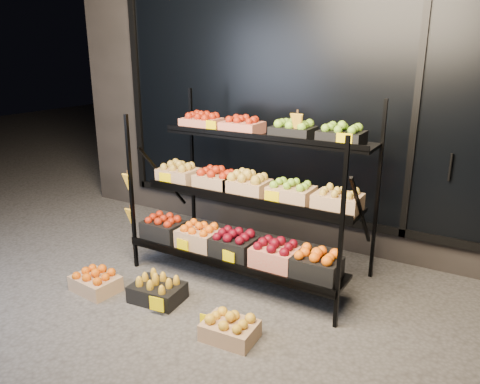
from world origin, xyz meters
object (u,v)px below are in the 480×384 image
Objects in this scene: floor_crate_midright at (230,328)px; display_rack at (247,195)px; floor_crate_midleft at (157,290)px; floor_crate_left at (95,281)px.

display_rack is at bearing 109.85° from floor_crate_midright.
floor_crate_midleft is at bearing 165.88° from floor_crate_midright.
floor_crate_midleft is (-0.41, -0.81, -0.69)m from display_rack.
floor_crate_left is 1.05× the size of floor_crate_midright.
floor_crate_midleft reaches higher than floor_crate_midright.
display_rack is 5.37× the size of floor_crate_midright.
floor_crate_midleft is (0.58, 0.15, 0.00)m from floor_crate_left.
display_rack is at bearing 50.09° from floor_crate_left.
floor_crate_midright is at bearing -66.66° from display_rack.
display_rack is 4.78× the size of floor_crate_midleft.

